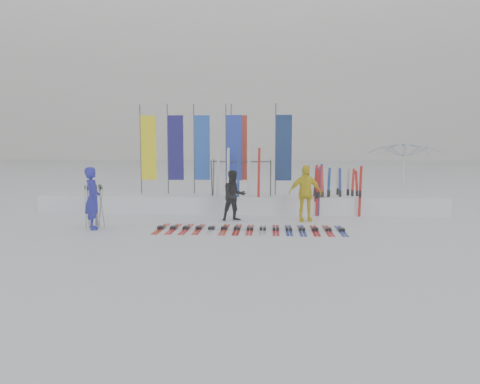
# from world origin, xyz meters

# --- Properties ---
(ground) EXTENTS (120.00, 120.00, 0.00)m
(ground) POSITION_xyz_m (0.00, 0.00, 0.00)
(ground) COLOR white
(ground) RESTS_ON ground
(snow_bank) EXTENTS (14.00, 1.60, 0.60)m
(snow_bank) POSITION_xyz_m (0.00, 4.60, 0.30)
(snow_bank) COLOR white
(snow_bank) RESTS_ON ground
(person_blue) EXTENTS (0.66, 0.76, 1.74)m
(person_blue) POSITION_xyz_m (-3.87, 0.84, 0.87)
(person_blue) COLOR #1B1EA0
(person_blue) RESTS_ON ground
(person_black) EXTENTS (0.93, 0.84, 1.57)m
(person_black) POSITION_xyz_m (-0.06, 2.60, 0.78)
(person_black) COLOR black
(person_black) RESTS_ON ground
(person_yellow) EXTENTS (1.07, 0.56, 1.74)m
(person_yellow) POSITION_xyz_m (2.14, 2.67, 0.87)
(person_yellow) COLOR yellow
(person_yellow) RESTS_ON ground
(tent_canopy) EXTENTS (3.63, 3.66, 2.52)m
(tent_canopy) POSITION_xyz_m (6.02, 5.84, 1.26)
(tent_canopy) COLOR white
(tent_canopy) RESTS_ON ground
(ski_row) EXTENTS (5.17, 1.69, 0.07)m
(ski_row) POSITION_xyz_m (0.51, 0.99, 0.03)
(ski_row) COLOR red
(ski_row) RESTS_ON ground
(pole_cluster) EXTENTS (0.56, 0.54, 1.25)m
(pole_cluster) POSITION_xyz_m (-3.91, 1.11, 0.61)
(pole_cluster) COLOR #595B60
(pole_cluster) RESTS_ON ground
(feather_flags) EXTENTS (5.43, 0.20, 3.20)m
(feather_flags) POSITION_xyz_m (-0.99, 4.81, 2.24)
(feather_flags) COLOR #383A3F
(feather_flags) RESTS_ON ground
(ski_rack) EXTENTS (2.04, 0.80, 1.23)m
(ski_rack) POSITION_xyz_m (0.08, 4.20, 1.38)
(ski_rack) COLOR #383A3F
(ski_rack) RESTS_ON ground
(upright_skis) EXTENTS (1.56, 1.17, 1.69)m
(upright_skis) POSITION_xyz_m (3.12, 4.19, 0.80)
(upright_skis) COLOR navy
(upright_skis) RESTS_ON ground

